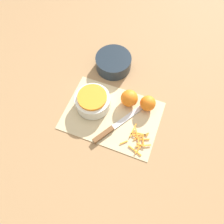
% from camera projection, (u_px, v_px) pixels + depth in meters
% --- Properties ---
extents(ground_plane, '(4.00, 4.00, 0.00)m').
position_uv_depth(ground_plane, '(112.00, 116.00, 0.99)').
color(ground_plane, '#9E754C').
extents(cutting_board, '(0.42, 0.30, 0.01)m').
position_uv_depth(cutting_board, '(112.00, 115.00, 0.99)').
color(cutting_board, '#CCB284').
rests_on(cutting_board, ground_plane).
extents(bowl_speckled, '(0.16, 0.16, 0.08)m').
position_uv_depth(bowl_speckled, '(93.00, 101.00, 0.97)').
color(bowl_speckled, silver).
rests_on(bowl_speckled, cutting_board).
extents(bowl_dark, '(0.18, 0.18, 0.07)m').
position_uv_depth(bowl_dark, '(113.00, 63.00, 1.08)').
color(bowl_dark, '#1E2833').
rests_on(bowl_dark, ground_plane).
extents(knife, '(0.16, 0.24, 0.02)m').
position_uv_depth(knife, '(109.00, 130.00, 0.94)').
color(knife, brown).
rests_on(knife, cutting_board).
extents(orange_left, '(0.08, 0.08, 0.08)m').
position_uv_depth(orange_left, '(129.00, 98.00, 0.98)').
color(orange_left, orange).
rests_on(orange_left, cutting_board).
extents(orange_right, '(0.07, 0.07, 0.07)m').
position_uv_depth(orange_right, '(148.00, 103.00, 0.97)').
color(orange_right, orange).
rests_on(orange_right, cutting_board).
extents(peel_pile, '(0.13, 0.13, 0.01)m').
position_uv_depth(peel_pile, '(138.00, 139.00, 0.93)').
color(peel_pile, orange).
rests_on(peel_pile, cutting_board).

